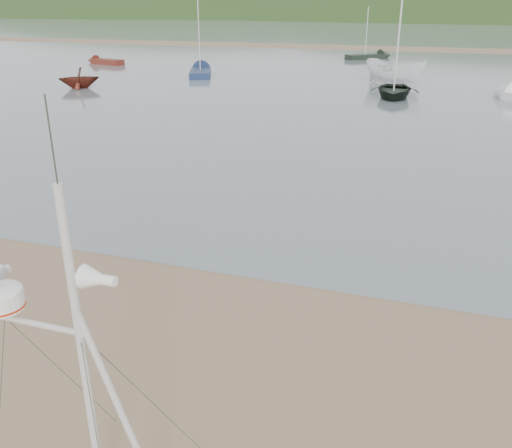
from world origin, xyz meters
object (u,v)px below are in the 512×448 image
(sailboat_blue_near, at_px, (201,70))
(boat_dark, at_px, (397,61))
(mast_rig, at_px, (84,417))
(boat_red, at_px, (78,68))
(sailboat_dark_mid, at_px, (375,56))
(dinghy_red_far, at_px, (100,61))
(boat_white, at_px, (397,49))

(sailboat_blue_near, bearing_deg, boat_dark, -24.59)
(mast_rig, xyz_separation_m, boat_dark, (0.60, 31.61, 1.07))
(boat_dark, xyz_separation_m, boat_red, (-21.31, -2.76, -0.85))
(sailboat_dark_mid, bearing_deg, boat_red, -120.62)
(mast_rig, bearing_deg, boat_dark, 88.92)
(sailboat_blue_near, bearing_deg, boat_red, -114.38)
(boat_dark, relative_size, boat_red, 1.63)
(boat_dark, xyz_separation_m, sailboat_blue_near, (-16.61, 7.60, -1.94))
(boat_red, distance_m, sailboat_dark_mid, 33.27)
(sailboat_dark_mid, bearing_deg, sailboat_blue_near, -123.85)
(mast_rig, bearing_deg, sailboat_blue_near, 112.22)
(boat_dark, xyz_separation_m, dinghy_red_far, (-29.26, 11.80, -1.95))
(mast_rig, distance_m, boat_white, 37.25)
(boat_white, bearing_deg, boat_dark, -144.71)
(boat_white, height_order, sailboat_dark_mid, sailboat_dark_mid)
(boat_dark, distance_m, boat_red, 21.51)
(boat_white, height_order, dinghy_red_far, boat_white)
(mast_rig, xyz_separation_m, sailboat_blue_near, (-16.02, 39.21, -0.87))
(boat_white, bearing_deg, boat_red, 142.35)
(mast_rig, xyz_separation_m, boat_white, (0.12, 37.22, 1.39))
(boat_dark, bearing_deg, dinghy_red_far, 155.33)
(mast_rig, distance_m, sailboat_blue_near, 42.37)
(boat_red, distance_m, boat_white, 22.49)
(boat_white, xyz_separation_m, sailboat_dark_mid, (-3.90, 20.24, -2.25))
(boat_red, height_order, boat_white, boat_white)
(mast_rig, height_order, boat_white, boat_white)
(mast_rig, relative_size, boat_red, 1.79)
(mast_rig, distance_m, dinghy_red_far, 52.03)
(boat_white, xyz_separation_m, sailboat_blue_near, (-16.14, 1.99, -2.25))
(boat_white, relative_size, dinghy_red_far, 1.05)
(boat_red, xyz_separation_m, dinghy_red_far, (-7.95, 14.56, -1.10))
(boat_red, bearing_deg, sailboat_dark_mid, 110.20)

